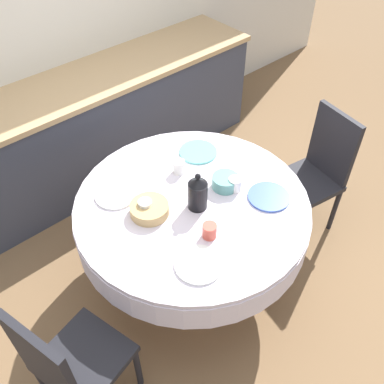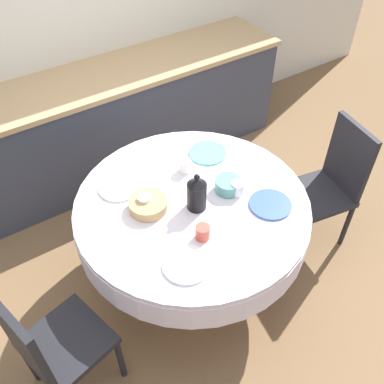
# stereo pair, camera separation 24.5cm
# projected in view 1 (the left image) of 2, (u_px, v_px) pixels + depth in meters

# --- Properties ---
(ground_plane) EXTENTS (12.00, 12.00, 0.00)m
(ground_plane) POSITION_uv_depth(u_px,v_px,m) (192.00, 274.00, 3.03)
(ground_plane) COLOR brown
(wall_back) EXTENTS (7.00, 0.05, 2.60)m
(wall_back) POSITION_uv_depth(u_px,v_px,m) (33.00, 18.00, 3.03)
(wall_back) COLOR silver
(wall_back) RESTS_ON ground_plane
(kitchen_counter) EXTENTS (3.24, 0.64, 0.91)m
(kitchen_counter) POSITION_uv_depth(u_px,v_px,m) (79.00, 135.00, 3.45)
(kitchen_counter) COLOR #383D4C
(kitchen_counter) RESTS_ON ground_plane
(dining_table) EXTENTS (1.40, 1.40, 0.74)m
(dining_table) POSITION_uv_depth(u_px,v_px,m) (192.00, 216.00, 2.60)
(dining_table) COLOR tan
(dining_table) RESTS_ON ground_plane
(chair_left) EXTENTS (0.47, 0.47, 0.96)m
(chair_left) POSITION_uv_depth(u_px,v_px,m) (317.00, 169.00, 3.06)
(chair_left) COLOR black
(chair_left) RESTS_ON ground_plane
(chair_right) EXTENTS (0.49, 0.49, 0.96)m
(chair_right) POSITION_uv_depth(u_px,v_px,m) (69.00, 363.00, 2.05)
(chair_right) COLOR black
(chair_right) RESTS_ON ground_plane
(plate_near_left) EXTENTS (0.25, 0.25, 0.01)m
(plate_near_left) POSITION_uv_depth(u_px,v_px,m) (199.00, 264.00, 2.18)
(plate_near_left) COLOR white
(plate_near_left) RESTS_ON dining_table
(cup_near_left) EXTENTS (0.08, 0.08, 0.08)m
(cup_near_left) POSITION_uv_depth(u_px,v_px,m) (209.00, 231.00, 2.30)
(cup_near_left) COLOR #CC4C3D
(cup_near_left) RESTS_ON dining_table
(plate_near_right) EXTENTS (0.25, 0.25, 0.01)m
(plate_near_right) POSITION_uv_depth(u_px,v_px,m) (269.00, 197.00, 2.53)
(plate_near_right) COLOR #3856AD
(plate_near_right) RESTS_ON dining_table
(cup_near_right) EXTENTS (0.08, 0.08, 0.08)m
(cup_near_right) POSITION_uv_depth(u_px,v_px,m) (235.00, 184.00, 2.56)
(cup_near_right) COLOR white
(cup_near_right) RESTS_ON dining_table
(plate_far_left) EXTENTS (0.25, 0.25, 0.01)m
(plate_far_left) POSITION_uv_depth(u_px,v_px,m) (116.00, 195.00, 2.55)
(plate_far_left) COLOR white
(plate_far_left) RESTS_ON dining_table
(cup_far_left) EXTENTS (0.08, 0.08, 0.08)m
(cup_far_left) POSITION_uv_depth(u_px,v_px,m) (145.00, 207.00, 2.43)
(cup_far_left) COLOR white
(cup_far_left) RESTS_ON dining_table
(plate_far_right) EXTENTS (0.25, 0.25, 0.01)m
(plate_far_right) POSITION_uv_depth(u_px,v_px,m) (198.00, 152.00, 2.83)
(plate_far_right) COLOR #60BCB7
(plate_far_right) RESTS_ON dining_table
(cup_far_right) EXTENTS (0.08, 0.08, 0.08)m
(cup_far_right) POSITION_uv_depth(u_px,v_px,m) (179.00, 167.00, 2.67)
(cup_far_right) COLOR white
(cup_far_right) RESTS_ON dining_table
(coffee_carafe) EXTENTS (0.11, 0.11, 0.25)m
(coffee_carafe) POSITION_uv_depth(u_px,v_px,m) (197.00, 193.00, 2.41)
(coffee_carafe) COLOR black
(coffee_carafe) RESTS_ON dining_table
(bread_basket) EXTENTS (0.22, 0.22, 0.06)m
(bread_basket) POSITION_uv_depth(u_px,v_px,m) (149.00, 209.00, 2.43)
(bread_basket) COLOR tan
(bread_basket) RESTS_ON dining_table
(fruit_bowl) EXTENTS (0.16, 0.16, 0.08)m
(fruit_bowl) POSITION_uv_depth(u_px,v_px,m) (225.00, 182.00, 2.58)
(fruit_bowl) COLOR #569993
(fruit_bowl) RESTS_ON dining_table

